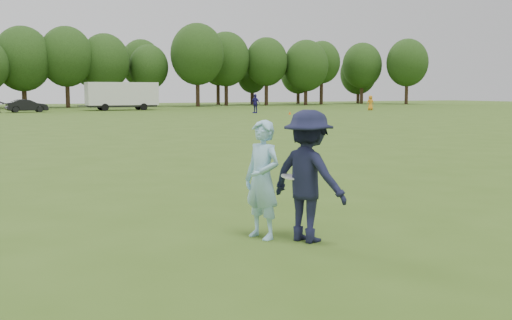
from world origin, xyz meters
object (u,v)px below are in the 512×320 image
object	(u,v)px
cargo_trailer	(122,95)
defender	(308,176)
player_far_b	(255,104)
field_cone	(290,113)
thrower	(262,180)
player_far_c	(370,103)
car_f	(27,106)

from	to	relation	value
cargo_trailer	defender	bearing A→B (deg)	-100.74
defender	player_far_b	distance (m)	51.36
field_cone	cargo_trailer	bearing A→B (deg)	120.19
thrower	cargo_trailer	distance (m)	62.17
field_cone	player_far_c	bearing A→B (deg)	25.89
player_far_b	field_cone	world-z (taller)	player_far_b
defender	field_cone	xyz separation A→B (m)	(22.96, 41.97, -0.83)
thrower	field_cone	distance (m)	47.71
player_far_b	cargo_trailer	xyz separation A→B (m)	(-9.90, 14.78, 0.82)
field_cone	player_far_b	bearing A→B (deg)	106.86
player_far_c	cargo_trailer	world-z (taller)	cargo_trailer
defender	car_f	size ratio (longest dim) A/B	0.48
defender	player_far_c	size ratio (longest dim) A/B	1.15
player_far_c	car_f	distance (m)	37.63
cargo_trailer	thrower	bearing A→B (deg)	-101.30
defender	player_far_c	world-z (taller)	defender
thrower	defender	distance (m)	0.70
defender	player_far_b	xyz separation A→B (m)	(21.55, 46.62, -0.02)
player_far_b	car_f	distance (m)	23.88
defender	field_cone	size ratio (longest dim) A/B	6.51
player_far_c	cargo_trailer	distance (m)	28.62
player_far_c	cargo_trailer	size ratio (longest dim) A/B	0.19
player_far_c	player_far_b	bearing A→B (deg)	21.48
field_cone	cargo_trailer	xyz separation A→B (m)	(-11.31, 19.43, 1.63)
cargo_trailer	player_far_b	bearing A→B (deg)	-56.20
player_far_b	car_f	world-z (taller)	player_far_b
player_far_c	thrower	bearing A→B (deg)	64.98
player_far_b	field_cone	distance (m)	4.93
car_f	field_cone	world-z (taller)	car_f
thrower	field_cone	size ratio (longest dim) A/B	5.98
thrower	player_far_c	size ratio (longest dim) A/B	1.05
thrower	car_f	distance (m)	58.63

